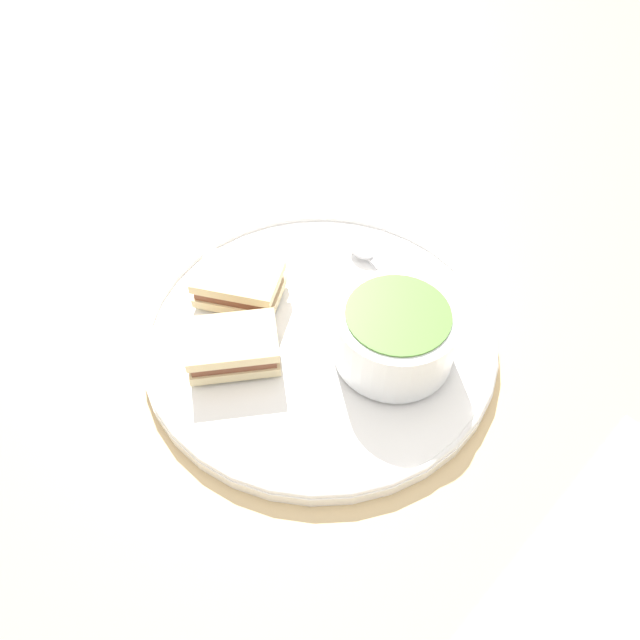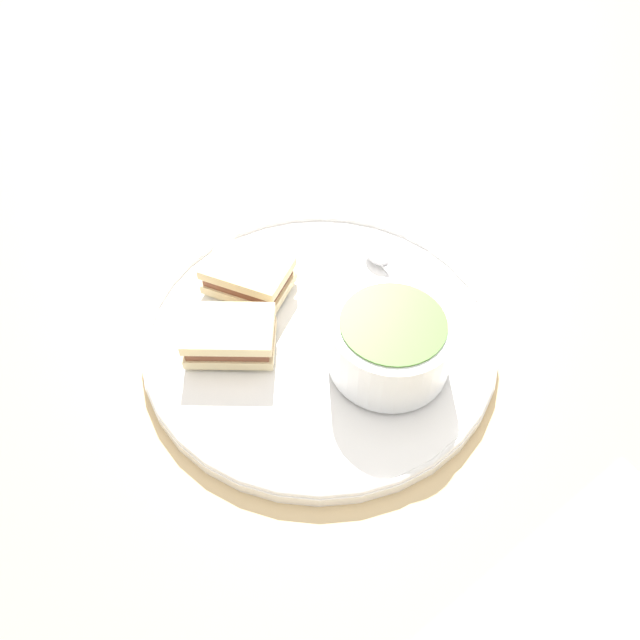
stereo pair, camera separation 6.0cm
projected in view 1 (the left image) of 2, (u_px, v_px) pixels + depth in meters
name	position (u px, v px, depth m)	size (l,w,h in m)	color
ground_plane	(320.00, 341.00, 0.63)	(2.40, 2.40, 0.00)	#D1B27F
plate	(320.00, 335.00, 0.62)	(0.35, 0.35, 0.02)	white
soup_bowl	(395.00, 334.00, 0.57)	(0.11, 0.11, 0.06)	white
spoon	(368.00, 255.00, 0.68)	(0.12, 0.03, 0.01)	silver
sandwich_half_near	(239.00, 284.00, 0.63)	(0.10, 0.10, 0.03)	beige
sandwich_half_far	(233.00, 346.00, 0.58)	(0.09, 0.10, 0.03)	beige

